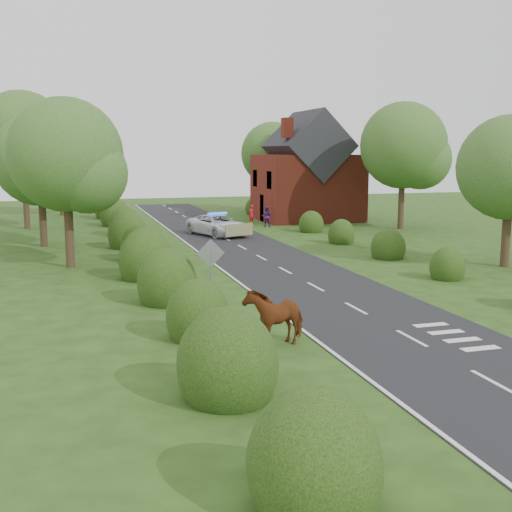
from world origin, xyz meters
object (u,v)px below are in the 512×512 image
object	(u,v)px
police_van	(218,225)
pedestrian_purple	(266,216)
pedestrian_red	(251,214)
cow	(275,320)
road_sign	(211,262)

from	to	relation	value
police_van	pedestrian_purple	distance (m)	6.43
police_van	pedestrian_red	bearing A→B (deg)	36.15
cow	pedestrian_red	world-z (taller)	pedestrian_red
cow	pedestrian_red	size ratio (longest dim) A/B	1.32
road_sign	cow	size ratio (longest dim) A/B	1.24
police_van	road_sign	bearing A→B (deg)	-123.40
cow	pedestrian_purple	world-z (taller)	pedestrian_purple
cow	pedestrian_red	bearing A→B (deg)	144.53
cow	pedestrian_purple	size ratio (longest dim) A/B	1.30
road_sign	pedestrian_red	size ratio (longest dim) A/B	1.63
road_sign	pedestrian_purple	distance (m)	26.12
pedestrian_purple	police_van	bearing A→B (deg)	65.70
road_sign	cow	bearing A→B (deg)	-81.39
police_van	pedestrian_red	world-z (taller)	police_van
pedestrian_purple	cow	bearing A→B (deg)	97.85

